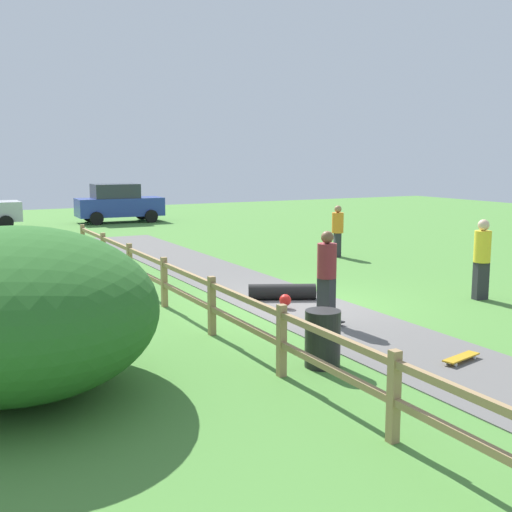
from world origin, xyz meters
TOP-DOWN VIEW (x-y plane):
  - ground_plane at (0.00, 0.00)m, footprint 60.00×60.00m
  - asphalt_path at (0.00, 0.00)m, footprint 2.40×28.00m
  - wooden_fence at (-2.60, 0.00)m, footprint 0.12×18.12m
  - bush_large at (-6.18, -2.56)m, footprint 3.96×4.75m
  - trash_bin at (-1.80, -3.76)m, footprint 0.56×0.56m
  - skater_riding at (-0.28, -1.59)m, footprint 0.48×0.82m
  - skater_fallen at (-0.02, 0.58)m, footprint 1.54×1.43m
  - skateboard_loose at (0.27, -4.64)m, footprint 0.82×0.39m
  - bystander_orange at (4.89, 5.47)m, footprint 0.50×0.50m
  - bystander_yellow at (4.11, -1.39)m, footprint 0.43×0.43m
  - parked_car_blue at (1.67, 19.88)m, footprint 4.26×2.12m

SIDE VIEW (x-z plane):
  - ground_plane at x=0.00m, z-range 0.00..0.00m
  - asphalt_path at x=0.00m, z-range 0.00..0.02m
  - skateboard_loose at x=0.27m, z-range 0.05..0.13m
  - skater_fallen at x=-0.02m, z-range 0.02..0.38m
  - trash_bin at x=-1.80m, z-range 0.00..0.90m
  - wooden_fence at x=-2.60m, z-range 0.12..1.22m
  - bystander_orange at x=4.89m, z-range 0.08..1.77m
  - parked_car_blue at x=1.67m, z-range 0.00..1.92m
  - bystander_yellow at x=4.11m, z-range 0.10..1.96m
  - skater_riding at x=-0.28m, z-range 0.13..1.95m
  - bush_large at x=-6.18m, z-range 0.00..2.31m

